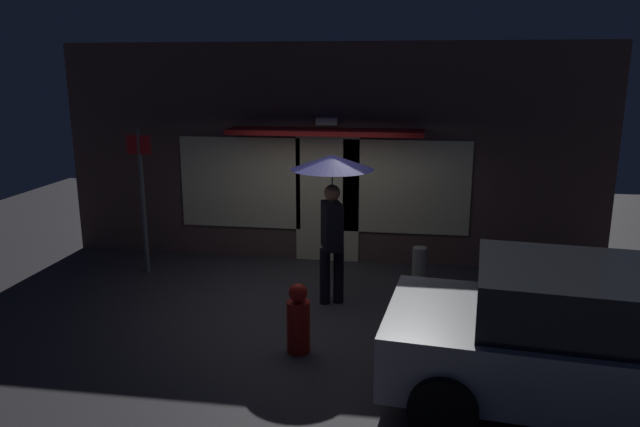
{
  "coord_description": "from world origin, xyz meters",
  "views": [
    {
      "loc": [
        1.41,
        -7.88,
        3.32
      ],
      "look_at": [
        0.17,
        0.21,
        1.33
      ],
      "focal_mm": 33.72,
      "sensor_mm": 36.0,
      "label": 1
    }
  ],
  "objects_px": {
    "parked_car": "(593,340)",
    "sidewalk_bollard_2": "(498,270)",
    "fire_hydrant": "(298,321)",
    "street_sign_post": "(142,193)",
    "sidewalk_bollard": "(419,266)",
    "person_with_umbrella": "(332,186)"
  },
  "relations": [
    {
      "from": "parked_car",
      "to": "sidewalk_bollard_2",
      "type": "height_order",
      "value": "parked_car"
    },
    {
      "from": "parked_car",
      "to": "fire_hydrant",
      "type": "distance_m",
      "value": 3.19
    },
    {
      "from": "street_sign_post",
      "to": "sidewalk_bollard_2",
      "type": "height_order",
      "value": "street_sign_post"
    },
    {
      "from": "parked_car",
      "to": "sidewalk_bollard",
      "type": "distance_m",
      "value": 3.72
    },
    {
      "from": "parked_car",
      "to": "street_sign_post",
      "type": "relative_size",
      "value": 1.75
    },
    {
      "from": "street_sign_post",
      "to": "sidewalk_bollard",
      "type": "height_order",
      "value": "street_sign_post"
    },
    {
      "from": "person_with_umbrella",
      "to": "sidewalk_bollard",
      "type": "xyz_separation_m",
      "value": [
        1.25,
        0.93,
        -1.42
      ]
    },
    {
      "from": "sidewalk_bollard",
      "to": "fire_hydrant",
      "type": "xyz_separation_m",
      "value": [
        -1.44,
        -2.52,
        0.09
      ]
    },
    {
      "from": "person_with_umbrella",
      "to": "sidewalk_bollard",
      "type": "distance_m",
      "value": 2.11
    },
    {
      "from": "parked_car",
      "to": "sidewalk_bollard",
      "type": "relative_size",
      "value": 6.81
    },
    {
      "from": "person_with_umbrella",
      "to": "fire_hydrant",
      "type": "relative_size",
      "value": 2.51
    },
    {
      "from": "street_sign_post",
      "to": "sidewalk_bollard_2",
      "type": "bearing_deg",
      "value": 1.04
    },
    {
      "from": "sidewalk_bollard",
      "to": "fire_hydrant",
      "type": "distance_m",
      "value": 2.9
    },
    {
      "from": "person_with_umbrella",
      "to": "street_sign_post",
      "type": "height_order",
      "value": "street_sign_post"
    },
    {
      "from": "street_sign_post",
      "to": "fire_hydrant",
      "type": "bearing_deg",
      "value": -38.96
    },
    {
      "from": "sidewalk_bollard_2",
      "to": "fire_hydrant",
      "type": "xyz_separation_m",
      "value": [
        -2.63,
        -2.54,
        0.09
      ]
    },
    {
      "from": "person_with_umbrella",
      "to": "street_sign_post",
      "type": "bearing_deg",
      "value": 55.95
    },
    {
      "from": "person_with_umbrella",
      "to": "fire_hydrant",
      "type": "height_order",
      "value": "person_with_umbrella"
    },
    {
      "from": "street_sign_post",
      "to": "sidewalk_bollard",
      "type": "relative_size",
      "value": 3.9
    },
    {
      "from": "sidewalk_bollard_2",
      "to": "street_sign_post",
      "type": "bearing_deg",
      "value": -178.96
    },
    {
      "from": "person_with_umbrella",
      "to": "sidewalk_bollard",
      "type": "height_order",
      "value": "person_with_umbrella"
    },
    {
      "from": "sidewalk_bollard_2",
      "to": "fire_hydrant",
      "type": "height_order",
      "value": "fire_hydrant"
    }
  ]
}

